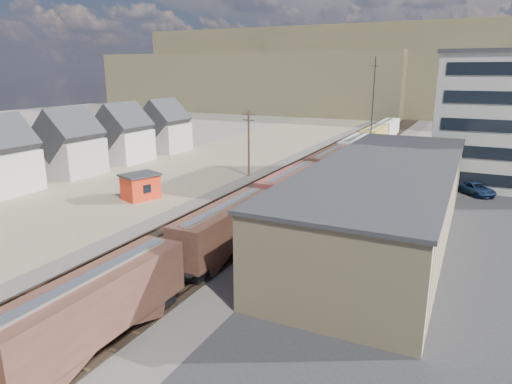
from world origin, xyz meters
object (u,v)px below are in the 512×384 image
at_px(freight_train, 312,174).
at_px(parked_car_blue, 476,189).
at_px(utility_pole_north, 249,142).
at_px(maintenance_shed, 140,186).

xyz_separation_m(freight_train, parked_car_blue, (19.36, 9.28, -2.02)).
height_order(utility_pole_north, maintenance_shed, utility_pole_north).
height_order(maintenance_shed, parked_car_blue, maintenance_shed).
xyz_separation_m(utility_pole_north, maintenance_shed, (-6.51, -17.44, -3.62)).
relative_size(maintenance_shed, parked_car_blue, 0.96).
height_order(freight_train, parked_car_blue, freight_train).
bearing_deg(utility_pole_north, freight_train, -26.16).
xyz_separation_m(freight_train, utility_pole_north, (-12.30, 6.04, 2.50)).
bearing_deg(freight_train, maintenance_shed, -148.79).
distance_m(freight_train, utility_pole_north, 13.93).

